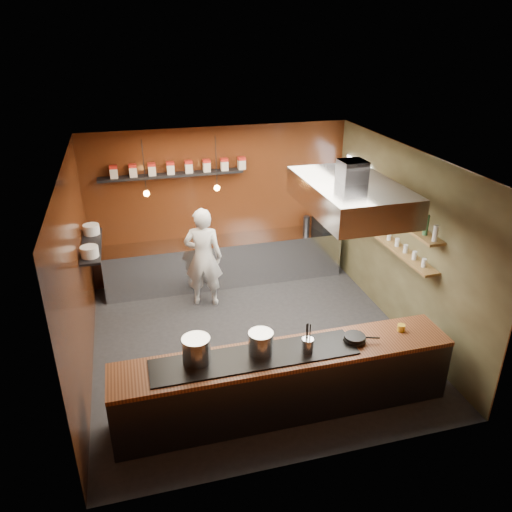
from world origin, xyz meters
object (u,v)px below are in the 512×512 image
object	(u,v)px
extractor_hood	(350,195)
espresso_machine	(326,219)
chef	(203,257)
stockpot_small	(261,343)
stockpot_large	(196,350)

from	to	relation	value
extractor_hood	espresso_machine	xyz separation A→B (m)	(0.80, 2.63, -1.40)
espresso_machine	chef	bearing A→B (deg)	-177.10
stockpot_small	chef	world-z (taller)	chef
extractor_hood	stockpot_large	distance (m)	3.00
espresso_machine	stockpot_large	bearing A→B (deg)	-144.22
stockpot_large	chef	bearing A→B (deg)	79.01
stockpot_small	espresso_machine	xyz separation A→B (m)	(2.41, 3.77, 0.02)
stockpot_large	espresso_machine	size ratio (longest dim) A/B	0.84
extractor_hood	espresso_machine	size ratio (longest dim) A/B	4.86
extractor_hood	chef	size ratio (longest dim) A/B	1.08
extractor_hood	espresso_machine	distance (m)	3.08
stockpot_small	chef	size ratio (longest dim) A/B	0.17
stockpot_large	stockpot_small	world-z (taller)	stockpot_large
extractor_hood	stockpot_small	bearing A→B (deg)	-144.70
chef	stockpot_large	bearing A→B (deg)	94.31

